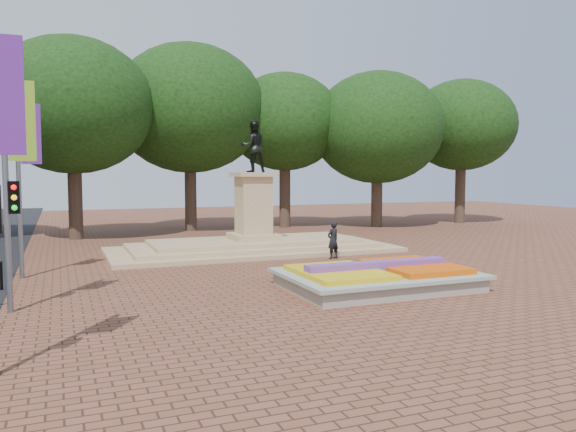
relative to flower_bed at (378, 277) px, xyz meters
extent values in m
plane|color=brown|center=(-1.03, 2.00, -0.38)|extent=(90.00, 90.00, 0.00)
cube|color=gray|center=(-0.03, 0.00, -0.15)|extent=(6.00, 4.00, 0.45)
cube|color=#A6B2A1|center=(-0.03, 0.00, 0.12)|extent=(6.30, 4.30, 0.12)
cube|color=#FA560D|center=(1.42, 0.00, 0.25)|extent=(2.60, 3.40, 0.22)
cube|color=yellow|center=(-1.48, 0.00, 0.24)|extent=(2.60, 3.40, 0.18)
cube|color=#693797|center=(-0.03, 0.00, 0.34)|extent=(5.20, 0.55, 0.38)
cube|color=tan|center=(-1.03, 10.00, -0.28)|extent=(14.00, 6.00, 0.20)
cube|color=tan|center=(-1.03, 10.00, -0.08)|extent=(12.00, 5.00, 0.20)
cube|color=tan|center=(-1.03, 10.00, 0.12)|extent=(10.00, 4.00, 0.20)
cube|color=tan|center=(-1.03, 10.00, 0.37)|extent=(2.20, 2.20, 0.30)
cube|color=tan|center=(-1.03, 10.00, 1.92)|extent=(1.50, 1.50, 2.80)
cube|color=tan|center=(-1.03, 10.00, 3.42)|extent=(1.90, 1.90, 0.20)
imported|color=black|center=(-1.03, 10.00, 4.77)|extent=(1.22, 0.95, 2.50)
cylinder|color=#38281E|center=(-9.03, 20.00, 1.62)|extent=(0.80, 0.80, 4.00)
ellipsoid|color=black|center=(-9.03, 20.00, 6.32)|extent=(8.80, 8.80, 7.48)
cylinder|color=#38281E|center=(-2.03, 20.00, 1.62)|extent=(0.80, 0.80, 4.00)
ellipsoid|color=black|center=(-2.03, 20.00, 6.32)|extent=(8.80, 8.80, 7.48)
cylinder|color=#38281E|center=(4.97, 20.00, 1.62)|extent=(0.80, 0.80, 4.00)
ellipsoid|color=black|center=(4.97, 20.00, 6.32)|extent=(8.80, 8.80, 7.48)
cylinder|color=#38281E|center=(11.97, 20.00, 1.62)|extent=(0.80, 0.80, 4.00)
ellipsoid|color=black|center=(11.97, 20.00, 6.32)|extent=(8.80, 8.80, 7.48)
cylinder|color=#38281E|center=(18.97, 20.00, 1.62)|extent=(0.80, 0.80, 4.00)
ellipsoid|color=black|center=(18.97, 20.00, 6.32)|extent=(8.80, 8.80, 7.48)
cube|color=#61218A|center=(-10.78, -4.50, 4.92)|extent=(0.70, 0.04, 2.20)
cylinder|color=slate|center=(-11.23, 1.00, 3.12)|extent=(0.16, 0.16, 7.00)
cube|color=#82AF23|center=(-10.78, 1.00, 4.92)|extent=(0.70, 0.04, 2.20)
cylinder|color=slate|center=(-11.23, 6.50, 3.12)|extent=(0.16, 0.16, 7.00)
cube|color=#61218A|center=(-10.78, 6.50, 4.92)|extent=(0.70, 0.04, 2.20)
cube|color=black|center=(-11.03, 1.00, 2.82)|extent=(0.28, 0.18, 0.90)
cylinder|color=black|center=(-11.73, 4.40, 0.07)|extent=(0.10, 0.10, 0.90)
sphere|color=black|center=(-11.73, 4.40, 0.54)|extent=(0.12, 0.12, 0.12)
cylinder|color=black|center=(-11.73, 7.00, 0.07)|extent=(0.10, 0.10, 0.90)
sphere|color=black|center=(-11.73, 7.00, 0.54)|extent=(0.12, 0.12, 0.12)
imported|color=black|center=(1.52, 6.37, 0.48)|extent=(0.72, 0.59, 1.71)
camera|label=1|loc=(-9.89, -16.14, 3.48)|focal=35.00mm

